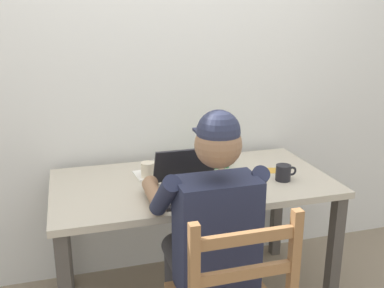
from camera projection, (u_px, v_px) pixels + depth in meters
The scene contains 11 objects.
back_wall at pixel (171, 68), 2.64m from camera, with size 6.00×0.04×2.60m.
desk at pixel (193, 196), 2.40m from camera, with size 1.49×0.77×0.75m.
seated_person at pixel (209, 229), 1.95m from camera, with size 0.50×0.60×1.26m.
laptop at pixel (191, 184), 2.19m from camera, with size 0.33×0.33×0.21m.
computer_mouse at pixel (236, 187), 2.24m from camera, with size 0.06×0.10×0.03m, color black.
coffee_mug_white at pixel (148, 170), 2.39m from camera, with size 0.11×0.08×0.09m.
coffee_mug_dark at pixel (284, 173), 2.36m from camera, with size 0.12×0.08×0.09m.
book_stack_main at pixel (212, 159), 2.59m from camera, with size 0.20×0.15×0.07m.
paper_pile_near_laptop at pixel (170, 169), 2.53m from camera, with size 0.21×0.15×0.01m, color white.
paper_pile_back_corner at pixel (156, 173), 2.46m from camera, with size 0.23×0.16×0.01m, color white.
landscape_photo_print at pixel (277, 170), 2.51m from camera, with size 0.13×0.09×0.00m, color gold.
Camera 1 is at (-0.62, -2.12, 1.63)m, focal length 41.10 mm.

